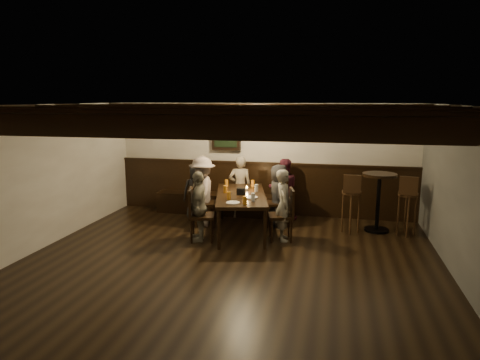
% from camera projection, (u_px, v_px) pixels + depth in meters
% --- Properties ---
extents(room, '(7.00, 7.00, 7.00)m').
position_uv_depth(room, '(237.00, 174.00, 8.12)').
color(room, black).
rests_on(room, ground).
extents(dining_table, '(1.33, 2.13, 0.74)m').
position_uv_depth(dining_table, '(241.00, 197.00, 7.97)').
color(dining_table, black).
rests_on(dining_table, floor).
extents(chair_left_near, '(0.53, 0.53, 0.95)m').
position_uv_depth(chair_left_near, '(204.00, 211.00, 8.48)').
color(chair_left_near, black).
rests_on(chair_left_near, floor).
extents(chair_left_far, '(0.52, 0.52, 0.94)m').
position_uv_depth(chair_left_far, '(201.00, 225.00, 7.60)').
color(chair_left_far, black).
rests_on(chair_left_far, floor).
extents(chair_right_near, '(0.52, 0.52, 0.95)m').
position_uv_depth(chair_right_near, '(277.00, 211.00, 8.50)').
color(chair_right_near, black).
rests_on(chair_right_near, floor).
extents(chair_right_far, '(0.51, 0.51, 0.93)m').
position_uv_depth(chair_right_far, '(282.00, 224.00, 7.62)').
color(chair_right_far, black).
rests_on(chair_right_far, floor).
extents(person_bench_left, '(0.65, 0.51, 1.19)m').
position_uv_depth(person_bench_left, '(197.00, 191.00, 8.86)').
color(person_bench_left, '#29292C').
rests_on(person_bench_left, floor).
extents(person_bench_centre, '(0.54, 0.42, 1.32)m').
position_uv_depth(person_bench_centre, '(240.00, 187.00, 9.01)').
color(person_bench_centre, gray).
rests_on(person_bench_centre, floor).
extents(person_bench_right, '(0.72, 0.62, 1.28)m').
position_uv_depth(person_bench_right, '(283.00, 189.00, 8.88)').
color(person_bench_right, '#581E2F').
rests_on(person_bench_right, floor).
extents(person_left_near, '(0.71, 0.99, 1.39)m').
position_uv_depth(person_left_near, '(202.00, 192.00, 8.40)').
color(person_left_near, '#A3908A').
rests_on(person_left_near, floor).
extents(person_left_far, '(0.47, 0.79, 1.25)m').
position_uv_depth(person_left_far, '(199.00, 206.00, 7.53)').
color(person_left_far, gray).
rests_on(person_left_far, floor).
extents(person_right_near, '(0.52, 0.68, 1.23)m').
position_uv_depth(person_right_near, '(278.00, 195.00, 8.44)').
color(person_right_near, '#28282A').
rests_on(person_right_near, floor).
extents(person_right_far, '(0.41, 0.53, 1.28)m').
position_uv_depth(person_right_far, '(284.00, 205.00, 7.55)').
color(person_right_far, gray).
rests_on(person_right_far, floor).
extents(pint_a, '(0.07, 0.07, 0.14)m').
position_uv_depth(pint_a, '(226.00, 183.00, 8.63)').
color(pint_a, '#BF7219').
rests_on(pint_a, dining_table).
extents(pint_b, '(0.07, 0.07, 0.14)m').
position_uv_depth(pint_b, '(253.00, 183.00, 8.59)').
color(pint_b, '#BF7219').
rests_on(pint_b, dining_table).
extents(pint_c, '(0.07, 0.07, 0.14)m').
position_uv_depth(pint_c, '(225.00, 189.00, 8.04)').
color(pint_c, '#BF7219').
rests_on(pint_c, dining_table).
extents(pint_d, '(0.07, 0.07, 0.14)m').
position_uv_depth(pint_d, '(256.00, 188.00, 8.15)').
color(pint_d, silver).
rests_on(pint_d, dining_table).
extents(pint_e, '(0.07, 0.07, 0.14)m').
position_uv_depth(pint_e, '(229.00, 196.00, 7.50)').
color(pint_e, '#BF7219').
rests_on(pint_e, dining_table).
extents(pint_f, '(0.07, 0.07, 0.14)m').
position_uv_depth(pint_f, '(253.00, 197.00, 7.41)').
color(pint_f, silver).
rests_on(pint_f, dining_table).
extents(pint_g, '(0.07, 0.07, 0.14)m').
position_uv_depth(pint_g, '(245.00, 200.00, 7.16)').
color(pint_g, '#BF7219').
rests_on(pint_g, dining_table).
extents(plate_near, '(0.24, 0.24, 0.01)m').
position_uv_depth(plate_near, '(233.00, 203.00, 7.27)').
color(plate_near, white).
rests_on(plate_near, dining_table).
extents(plate_far, '(0.24, 0.24, 0.01)m').
position_uv_depth(plate_far, '(251.00, 197.00, 7.67)').
color(plate_far, white).
rests_on(plate_far, dining_table).
extents(condiment_caddy, '(0.15, 0.10, 0.12)m').
position_uv_depth(condiment_caddy, '(241.00, 191.00, 7.90)').
color(condiment_caddy, black).
rests_on(condiment_caddy, dining_table).
extents(candle, '(0.05, 0.05, 0.05)m').
position_uv_depth(candle, '(247.00, 189.00, 8.25)').
color(candle, beige).
rests_on(candle, dining_table).
extents(high_top_table, '(0.63, 0.63, 1.12)m').
position_uv_depth(high_top_table, '(379.00, 194.00, 8.04)').
color(high_top_table, black).
rests_on(high_top_table, floor).
extents(bar_stool_left, '(0.36, 0.37, 1.13)m').
position_uv_depth(bar_stool_left, '(351.00, 211.00, 8.01)').
color(bar_stool_left, '#321C10').
rests_on(bar_stool_left, floor).
extents(bar_stool_right, '(0.37, 0.39, 1.13)m').
position_uv_depth(bar_stool_right, '(407.00, 213.00, 7.84)').
color(bar_stool_right, '#321C10').
rests_on(bar_stool_right, floor).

